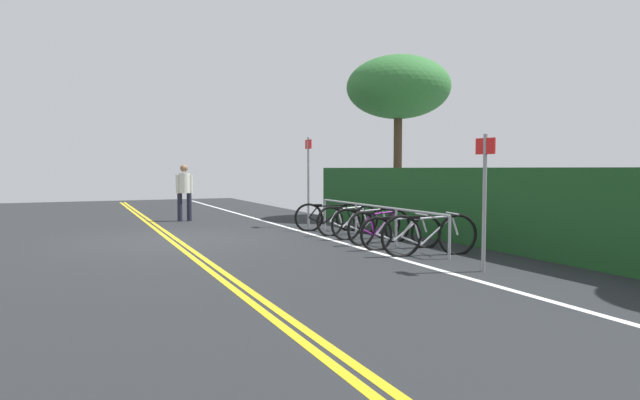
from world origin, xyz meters
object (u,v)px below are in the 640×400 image
object	(u,v)px
bicycle_2	(366,223)
bicycle_5	(430,235)
bicycle_1	(348,220)
sign_post_far	(485,189)
bicycle_3	(380,227)
bicycle_4	(402,232)
tree_near_left	(398,88)
bike_rack	(375,214)
sign_post_near	(308,173)
pedestrian	(184,189)
bicycle_0	(329,217)

from	to	relation	value
bicycle_2	bicycle_5	bearing A→B (deg)	-2.00
bicycle_1	sign_post_far	bearing A→B (deg)	-2.76
bicycle_1	bicycle_3	xyz separation A→B (m)	(1.60, -0.09, 0.00)
bicycle_3	bicycle_1	bearing A→B (deg)	176.65
bicycle_1	bicycle_2	size ratio (longest dim) A/B	1.02
bicycle_2	bicycle_3	xyz separation A→B (m)	(0.75, -0.10, 0.00)
bicycle_4	tree_near_left	world-z (taller)	tree_near_left
bike_rack	bicycle_1	bearing A→B (deg)	-179.33
bicycle_3	tree_near_left	bearing A→B (deg)	143.97
bicycle_2	bike_rack	bearing A→B (deg)	0.76
bike_rack	sign_post_near	distance (m)	3.26
bike_rack	bicycle_2	xyz separation A→B (m)	(-0.36, -0.00, -0.24)
bike_rack	bicycle_5	world-z (taller)	bike_rack
tree_near_left	bicycle_1	bearing A→B (deg)	-46.71
bicycle_3	pedestrian	distance (m)	7.08
sign_post_far	tree_near_left	xyz separation A→B (m)	(-8.06, 3.63, 2.78)
bicycle_0	pedestrian	world-z (taller)	pedestrian
bicycle_0	sign_post_near	distance (m)	1.52
bicycle_1	sign_post_far	xyz separation A→B (m)	(4.87, -0.23, 0.91)
bicycle_4	bicycle_2	bearing A→B (deg)	175.99
bicycle_0	pedestrian	distance (m)	4.94
bicycle_0	tree_near_left	xyz separation A→B (m)	(-2.33, 3.47, 3.69)
bicycle_0	sign_post_far	world-z (taller)	sign_post_far
bicycle_4	bicycle_5	bearing A→B (deg)	1.71
sign_post_near	sign_post_far	bearing A→B (deg)	-0.44
bicycle_1	pedestrian	distance (m)	5.70
bike_rack	bicycle_1	world-z (taller)	bike_rack
bicycle_3	bicycle_5	size ratio (longest dim) A/B	0.91
bike_rack	bicycle_0	distance (m)	2.08
bicycle_1	sign_post_far	distance (m)	4.96
bicycle_1	bicycle_3	bearing A→B (deg)	-3.35
bike_rack	bicycle_2	distance (m)	0.43
bicycle_4	sign_post_near	bearing A→B (deg)	-178.94
bicycle_2	bicycle_4	world-z (taller)	bicycle_2
bicycle_2	bicycle_3	world-z (taller)	bicycle_3
sign_post_near	tree_near_left	world-z (taller)	tree_near_left
bicycle_3	pedestrian	bearing A→B (deg)	-156.59
bicycle_2	sign_post_near	distance (m)	2.99
sign_post_far	bicycle_1	bearing A→B (deg)	177.24
pedestrian	bicycle_3	bearing A→B (deg)	23.41
bicycle_2	bicycle_5	size ratio (longest dim) A/B	0.91
pedestrian	tree_near_left	world-z (taller)	tree_near_left
bicycle_2	bicycle_5	world-z (taller)	bicycle_5
bicycle_0	bicycle_2	bearing A→B (deg)	3.02
bicycle_2	tree_near_left	world-z (taller)	tree_near_left
bicycle_4	bicycle_5	distance (m)	0.87
pedestrian	tree_near_left	bearing A→B (deg)	75.06
tree_near_left	bicycle_3	bearing A→B (deg)	-36.03
bike_rack	sign_post_far	xyz separation A→B (m)	(3.66, -0.25, 0.67)
bicycle_0	bike_rack	bearing A→B (deg)	2.63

